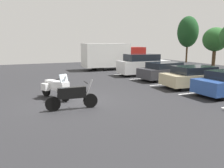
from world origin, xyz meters
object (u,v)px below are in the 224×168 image
Objects in this scene: motorcycle_touring at (56,87)px; box_truck at (113,56)px; car_charcoal at (167,71)px; car_white at (143,65)px; motorcycle_second at (72,97)px; car_champagne at (197,77)px.

box_truck is (-10.85, 8.08, 0.85)m from motorcycle_touring.
car_charcoal is at bearing 106.92° from motorcycle_touring.
car_charcoal is at bearing 8.96° from car_white.
motorcycle_second is at bearing -30.74° from box_truck.
car_charcoal is (-2.78, 9.14, 0.04)m from motorcycle_touring.
car_white reaches higher than car_charcoal.
motorcycle_second is at bearing 8.15° from motorcycle_touring.
car_white is (-5.68, 8.68, 0.30)m from motorcycle_touring.
car_charcoal reaches higher than motorcycle_second.
car_champagne is 0.72× the size of box_truck.
car_champagne reaches higher than motorcycle_touring.
car_white is at bearing 123.20° from motorcycle_touring.
motorcycle_second is 8.79m from car_champagne.
box_truck reaches higher than car_charcoal.
motorcycle_touring is 0.48× the size of car_white.
car_charcoal is at bearing 176.61° from car_champagne.
motorcycle_second is 0.47× the size of car_charcoal.
motorcycle_second is 15.21m from box_truck.
car_charcoal is 8.18m from box_truck.
car_white is 6.23m from car_champagne.
car_champagne is 11.45m from box_truck.
car_charcoal is at bearing 119.43° from motorcycle_second.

